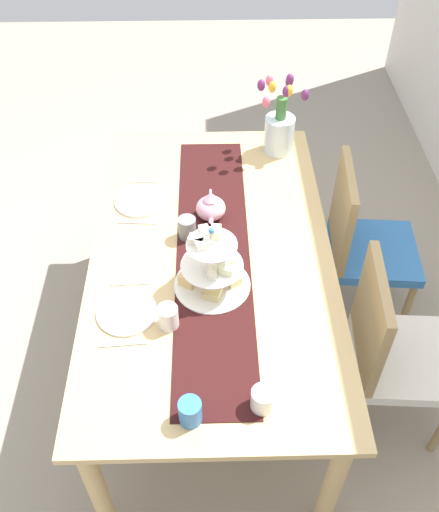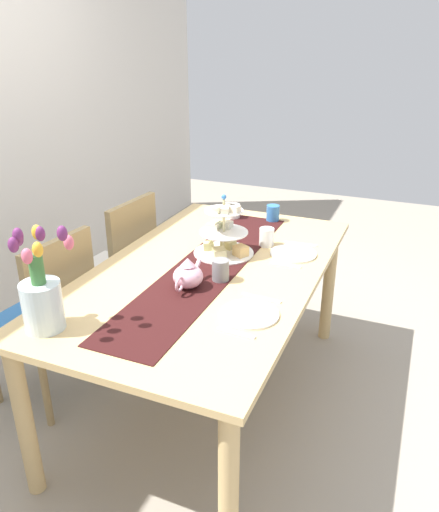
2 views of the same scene
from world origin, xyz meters
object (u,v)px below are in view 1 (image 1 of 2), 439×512
(chair_left, at_px, (361,241))
(cream_jug, at_px, (263,399))
(fork_left, at_px, (142,181))
(knife_right, at_px, (123,344))
(knife_left, at_px, (137,222))
(dinner_plate_left, at_px, (140,201))
(tiered_cake_stand, at_px, (211,269))
(dinner_plate_right, at_px, (127,312))
(chair_right, at_px, (391,348))
(tulip_vase, at_px, (279,127))
(fork_right, at_px, (130,283))
(mug_orange, at_px, (190,412))
(dining_table, at_px, (212,267))
(mug_grey, at_px, (187,228))
(mug_white_text, at_px, (168,317))
(teapot, at_px, (211,207))

(chair_left, height_order, cream_jug, chair_left)
(fork_left, relative_size, knife_right, 0.88)
(fork_left, distance_m, knife_left, 0.29)
(dinner_plate_left, bearing_deg, tiered_cake_stand, 31.71)
(dinner_plate_right, bearing_deg, chair_right, 89.21)
(tulip_vase, bearing_deg, dinner_plate_left, -60.14)
(fork_left, relative_size, dinner_plate_right, 0.65)
(cream_jug, relative_size, knife_right, 0.50)
(fork_left, bearing_deg, dinner_plate_right, 0.00)
(knife_left, bearing_deg, chair_left, 96.09)
(knife_left, distance_m, dinner_plate_right, 0.50)
(tulip_vase, xyz_separation_m, knife_left, (0.53, -0.66, -0.13))
(fork_right, distance_m, mug_orange, 0.64)
(fork_left, bearing_deg, cream_jug, 21.91)
(dining_table, xyz_separation_m, tiered_cake_stand, (0.18, -0.00, 0.19))
(knife_left, xyz_separation_m, dinner_plate_right, (0.50, 0.00, 0.00))
(tiered_cake_stand, relative_size, dinner_plate_left, 1.32)
(dinner_plate_right, height_order, fork_right, dinner_plate_right)
(dining_table, relative_size, mug_orange, 18.65)
(mug_grey, bearing_deg, mug_orange, 1.57)
(chair_left, xyz_separation_m, mug_orange, (1.05, -0.81, 0.29))
(dinner_plate_right, distance_m, mug_white_text, 0.18)
(chair_right, bearing_deg, fork_left, -127.44)
(fork_right, bearing_deg, tulip_vase, 143.01)
(teapot, distance_m, fork_right, 0.50)
(cream_jug, relative_size, dinner_plate_right, 0.37)
(mug_orange, bearing_deg, fork_right, -157.38)
(dining_table, height_order, mug_white_text, mug_white_text)
(chair_right, bearing_deg, chair_left, 179.99)
(fork_right, bearing_deg, teapot, 139.98)
(chair_left, bearing_deg, fork_left, -99.60)
(dinner_plate_left, height_order, knife_right, dinner_plate_left)
(mug_white_text, bearing_deg, chair_right, 92.99)
(tiered_cake_stand, distance_m, dinner_plate_right, 0.36)
(mug_white_text, bearing_deg, teapot, 164.61)
(tiered_cake_stand, relative_size, knife_left, 1.79)
(mug_white_text, bearing_deg, knife_left, -164.09)
(chair_right, xyz_separation_m, knife_right, (0.13, -1.05, 0.25))
(tulip_vase, bearing_deg, dining_table, -25.59)
(tulip_vase, height_order, mug_white_text, tulip_vase)
(chair_left, relative_size, teapot, 3.82)
(fork_left, xyz_separation_m, mug_orange, (1.23, 0.24, 0.04))
(dinner_plate_left, distance_m, fork_right, 0.50)
(mug_orange, bearing_deg, teapot, 175.43)
(mug_orange, bearing_deg, fork_left, -168.77)
(fork_left, height_order, knife_right, same)
(chair_right, distance_m, dinner_plate_left, 1.27)
(cream_jug, bearing_deg, mug_grey, -162.34)
(dining_table, xyz_separation_m, cream_jug, (0.71, 0.16, 0.14))
(tiered_cake_stand, bearing_deg, fork_right, -92.95)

